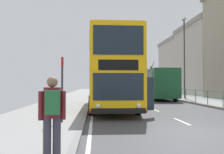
# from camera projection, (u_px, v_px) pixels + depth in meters

# --- Properties ---
(ground) EXTENTS (15.80, 140.00, 0.20)m
(ground) POSITION_uv_depth(u_px,v_px,m) (188.00, 132.00, 8.07)
(ground) COLOR #424248
(double_decker_bus_main) EXTENTS (3.27, 10.75, 4.54)m
(double_decker_bus_main) POSITION_uv_depth(u_px,v_px,m) (111.00, 73.00, 16.12)
(double_decker_bus_main) COLOR #F4B20F
(double_decker_bus_main) RESTS_ON ground
(background_bus_far_lane) EXTENTS (2.79, 10.05, 3.13)m
(background_bus_far_lane) POSITION_uv_depth(u_px,v_px,m) (155.00, 83.00, 27.05)
(background_bus_far_lane) COLOR #19512D
(background_bus_far_lane) RESTS_ON ground
(pedestrian_railing_far_kerb) EXTENTS (0.05, 34.85, 1.04)m
(pedestrian_railing_far_kerb) POSITION_uv_depth(u_px,v_px,m) (171.00, 91.00, 26.63)
(pedestrian_railing_far_kerb) COLOR #236B4C
(pedestrian_railing_far_kerb) RESTS_ON ground
(pedestrian_companion) EXTENTS (0.55, 0.57, 1.65)m
(pedestrian_companion) POSITION_uv_depth(u_px,v_px,m) (52.00, 111.00, 4.87)
(pedestrian_companion) COLOR #383842
(pedestrian_companion) RESTS_ON ground
(bus_stop_sign_near) EXTENTS (0.08, 0.44, 2.57)m
(bus_stop_sign_near) POSITION_uv_depth(u_px,v_px,m) (62.00, 82.00, 9.67)
(bus_stop_sign_near) COLOR #2D2D33
(bus_stop_sign_near) RESTS_ON ground
(street_lamp_far_side) EXTENTS (0.28, 0.60, 8.64)m
(street_lamp_far_side) POSITION_uv_depth(u_px,v_px,m) (184.00, 52.00, 26.35)
(street_lamp_far_side) COLOR #38383D
(street_lamp_far_side) RESTS_ON ground
(bare_tree_far_00) EXTENTS (1.67, 2.99, 5.93)m
(bare_tree_far_00) POSITION_uv_depth(u_px,v_px,m) (151.00, 78.00, 44.15)
(bare_tree_far_00) COLOR #4C3D2D
(bare_tree_far_00) RESTS_ON ground
(background_building_00) EXTENTS (11.92, 12.20, 11.32)m
(background_building_00) POSITION_uv_depth(u_px,v_px,m) (221.00, 59.00, 39.15)
(background_building_00) COLOR #B2A899
(background_building_00) RESTS_ON ground
(background_building_02) EXTENTS (8.55, 16.82, 11.30)m
(background_building_02) POSITION_uv_depth(u_px,v_px,m) (188.00, 65.00, 51.37)
(background_building_02) COLOR #B2A899
(background_building_02) RESTS_ON ground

